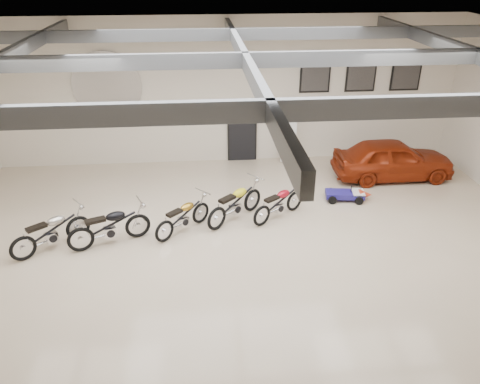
{
  "coord_description": "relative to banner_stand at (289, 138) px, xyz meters",
  "views": [
    {
      "loc": [
        -0.98,
        -9.74,
        6.68
      ],
      "look_at": [
        0.0,
        1.2,
        1.1
      ],
      "focal_mm": 35.0,
      "sensor_mm": 36.0,
      "label": 1
    }
  ],
  "objects": [
    {
      "name": "floor",
      "position": [
        -2.1,
        -5.5,
        -0.95
      ],
      "size": [
        16.0,
        12.0,
        0.01
      ],
      "primitive_type": "cube",
      "color": "#C7B398",
      "rests_on": "ground"
    },
    {
      "name": "ceiling",
      "position": [
        -2.1,
        -5.5,
        4.05
      ],
      "size": [
        16.0,
        12.0,
        0.01
      ],
      "primitive_type": "cube",
      "color": "slate",
      "rests_on": "back_wall"
    },
    {
      "name": "back_wall",
      "position": [
        -2.1,
        0.5,
        1.55
      ],
      "size": [
        16.0,
        0.02,
        5.0
      ],
      "primitive_type": "cube",
      "color": "beige",
      "rests_on": "floor"
    },
    {
      "name": "ceiling_beams",
      "position": [
        -2.1,
        -5.5,
        3.8
      ],
      "size": [
        15.8,
        11.8,
        0.32
      ],
      "primitive_type": null,
      "color": "#4E5155",
      "rests_on": "ceiling"
    },
    {
      "name": "door",
      "position": [
        -1.6,
        0.45,
        0.1
      ],
      "size": [
        0.92,
        0.08,
        2.1
      ],
      "primitive_type": "cube",
      "color": "black",
      "rests_on": "back_wall"
    },
    {
      "name": "logo_plaque",
      "position": [
        -6.1,
        0.45,
        1.85
      ],
      "size": [
        2.3,
        0.06,
        1.16
      ],
      "primitive_type": null,
      "color": "silver",
      "rests_on": "back_wall"
    },
    {
      "name": "poster_left",
      "position": [
        0.9,
        0.46,
        2.15
      ],
      "size": [
        1.05,
        0.08,
        1.35
      ],
      "primitive_type": null,
      "color": "black",
      "rests_on": "back_wall"
    },
    {
      "name": "poster_mid",
      "position": [
        2.5,
        0.46,
        2.15
      ],
      "size": [
        1.05,
        0.08,
        1.35
      ],
      "primitive_type": null,
      "color": "black",
      "rests_on": "back_wall"
    },
    {
      "name": "poster_right",
      "position": [
        4.1,
        0.46,
        2.15
      ],
      "size": [
        1.05,
        0.08,
        1.35
      ],
      "primitive_type": null,
      "color": "black",
      "rests_on": "back_wall"
    },
    {
      "name": "oil_sign",
      "position": [
        -0.2,
        0.45,
        0.75
      ],
      "size": [
        0.72,
        0.1,
        0.72
      ],
      "primitive_type": null,
      "color": "white",
      "rests_on": "back_wall"
    },
    {
      "name": "banner_stand",
      "position": [
        0.0,
        0.0,
        0.0
      ],
      "size": [
        0.54,
        0.28,
        1.91
      ],
      "primitive_type": null,
      "rotation": [
        0.0,
        0.0,
        -0.14
      ],
      "color": "white",
      "rests_on": "floor"
    },
    {
      "name": "motorcycle_silver",
      "position": [
        -6.91,
        -4.89,
        -0.43
      ],
      "size": [
        1.98,
        1.73,
        1.05
      ],
      "primitive_type": null,
      "rotation": [
        0.0,
        0.0,
        0.66
      ],
      "color": "silver",
      "rests_on": "floor"
    },
    {
      "name": "motorcycle_black",
      "position": [
        -5.48,
        -4.79,
        -0.41
      ],
      "size": [
        2.17,
        1.37,
        1.08
      ],
      "primitive_type": null,
      "rotation": [
        0.0,
        0.0,
        0.38
      ],
      "color": "silver",
      "rests_on": "floor"
    },
    {
      "name": "motorcycle_gold",
      "position": [
        -3.63,
        -4.35,
        -0.47
      ],
      "size": [
        1.74,
        1.68,
        0.96
      ],
      "primitive_type": null,
      "rotation": [
        0.0,
        0.0,
        0.75
      ],
      "color": "silver",
      "rests_on": "floor"
    },
    {
      "name": "motorcycle_yellow",
      "position": [
        -2.19,
        -3.83,
        -0.42
      ],
      "size": [
        1.97,
        1.87,
        1.08
      ],
      "primitive_type": null,
      "rotation": [
        0.0,
        0.0,
        0.74
      ],
      "color": "silver",
      "rests_on": "floor"
    },
    {
      "name": "motorcycle_red",
      "position": [
        -0.96,
        -3.83,
        -0.47
      ],
      "size": [
        1.85,
        1.57,
        0.97
      ],
      "primitive_type": null,
      "rotation": [
        0.0,
        0.0,
        0.63
      ],
      "color": "silver",
      "rests_on": "floor"
    },
    {
      "name": "go_kart",
      "position": [
        1.34,
        -2.97,
        -0.7
      ],
      "size": [
        1.49,
        0.83,
        0.51
      ],
      "primitive_type": null,
      "rotation": [
        0.0,
        0.0,
        -0.14
      ],
      "color": "navy",
      "rests_on": "floor"
    },
    {
      "name": "vintage_car",
      "position": [
        3.23,
        -1.5,
        -0.29
      ],
      "size": [
        1.61,
        3.92,
        1.33
      ],
      "primitive_type": "imported",
      "rotation": [
        0.0,
        0.0,
        1.58
      ],
      "color": "maroon",
      "rests_on": "floor"
    }
  ]
}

